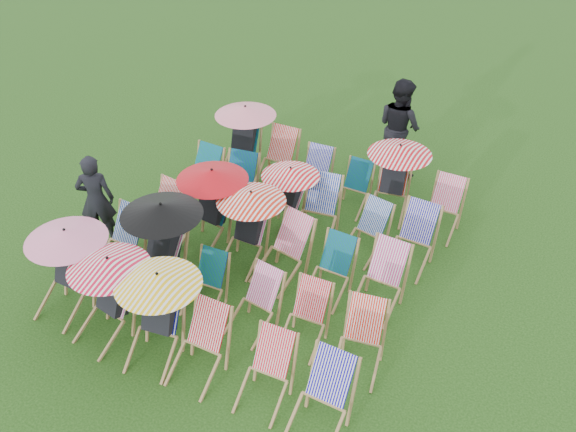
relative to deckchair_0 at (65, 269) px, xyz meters
The scene contains 33 objects.
ground 3.08m from the deckchair_0, 45.38° to the left, with size 100.00×100.00×0.00m, color black.
deckchair_0 is the anchor object (origin of this frame).
deckchair_1 0.90m from the deckchair_0, ahead, with size 1.13×1.20×1.34m.
deckchair_2 1.73m from the deckchair_0, ahead, with size 1.15×1.24×1.36m.
deckchair_3 2.42m from the deckchair_0, ahead, with size 0.65×0.89×0.95m.
deckchair_4 3.40m from the deckchair_0, ahead, with size 0.64×0.86×0.90m.
deckchair_5 4.20m from the deckchair_0, ahead, with size 0.66×0.91×0.98m.
deckchair_6 1.13m from the deckchair_0, 90.03° to the left, with size 0.65×0.89×0.95m.
deckchair_7 1.37m from the deckchair_0, 52.29° to the left, with size 1.23×1.30×1.45m.
deckchair_8 2.01m from the deckchair_0, 29.79° to the left, with size 0.59×0.79×0.82m.
deckchair_9 2.78m from the deckchair_0, 20.14° to the left, with size 0.68×0.88×0.88m.
deckchair_10 3.53m from the deckchair_0, 17.42° to the left, with size 0.61×0.83×0.86m.
deckchair_11 4.34m from the deckchair_0, 13.50° to the left, with size 0.74×0.93×0.92m.
deckchair_12 2.15m from the deckchair_0, 90.08° to the left, with size 0.66×0.86×0.88m.
deckchair_13 2.48m from the deckchair_0, 68.93° to the left, with size 1.17×1.23×1.39m.
deckchair_14 2.78m from the deckchair_0, 51.86° to the left, with size 1.09×1.14×1.30m.
deckchair_15 3.21m from the deckchair_0, 41.35° to the left, with size 0.83×1.03×1.00m.
deckchair_16 3.87m from the deckchair_0, 33.35° to the left, with size 0.61×0.84×0.89m.
deckchair_17 4.58m from the deckchair_0, 29.31° to the left, with size 0.67×0.91×0.97m.
deckchair_18 3.29m from the deckchair_0, 89.86° to the left, with size 0.68×0.92×0.98m.
deckchair_19 3.43m from the deckchair_0, 76.95° to the left, with size 0.80×1.01×0.99m.
deckchair_20 3.76m from the deckchair_0, 61.24° to the left, with size 1.00×1.06×1.18m.
deckchair_21 4.13m from the deckchair_0, 54.49° to the left, with size 0.80×1.02×1.01m.
deckchair_22 4.68m from the deckchair_0, 44.88° to the left, with size 0.72×0.89×0.87m.
deckchair_23 5.31m from the deckchair_0, 39.90° to the left, with size 0.67×0.91×0.97m.
deckchair_24 4.50m from the deckchair_0, 87.64° to the left, with size 1.17×1.27×1.39m.
deckchair_25 4.62m from the deckchair_0, 78.52° to the left, with size 0.68×0.94×0.99m.
deckchair_26 4.77m from the deckchair_0, 68.19° to the left, with size 0.64×0.85×0.89m.
deckchair_27 5.12m from the deckchair_0, 59.62° to the left, with size 0.56×0.78×0.84m.
deckchair_28 5.64m from the deckchair_0, 54.85° to the left, with size 1.12×1.21×1.33m.
deckchair_29 6.18m from the deckchair_0, 47.05° to the left, with size 0.61×0.85×0.91m.
person_left 1.66m from the deckchair_0, 117.02° to the left, with size 0.60×0.39×1.64m, color black.
person_rear 6.64m from the deckchair_0, 65.10° to the left, with size 0.94×0.74×1.94m, color black.
Camera 1 is at (4.13, -6.77, 6.74)m, focal length 40.00 mm.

